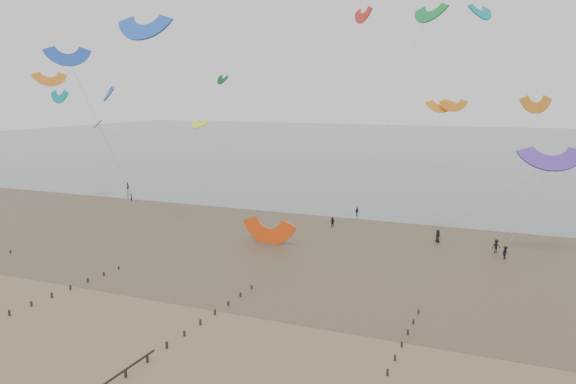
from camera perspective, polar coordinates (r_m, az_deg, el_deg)
The scene contains 6 objects.
ground at distance 54.56m, azimuth -13.39°, elevation -12.93°, with size 500.00×500.00×0.00m, color brown.
sea_and_shore at distance 84.80m, azimuth -1.81°, elevation -4.39°, with size 500.00×665.00×0.03m.
kitesurfer_lead at distance 115.19m, azimuth -15.61°, elevation -0.54°, with size 0.58×0.38×1.60m, color black.
kitesurfers at distance 88.00m, azimuth 19.30°, elevation -3.84°, with size 143.03×24.35×1.87m.
grounded_kite at distance 80.44m, azimuth -1.98°, elevation -5.19°, with size 7.21×3.77×5.49m, color #FF4810, non-canonical shape.
kites_airborne at distance 140.28m, azimuth 2.68°, elevation 10.53°, with size 238.24×110.63×40.78m.
Camera 1 is at (30.38, -40.21, 20.91)m, focal length 35.00 mm.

